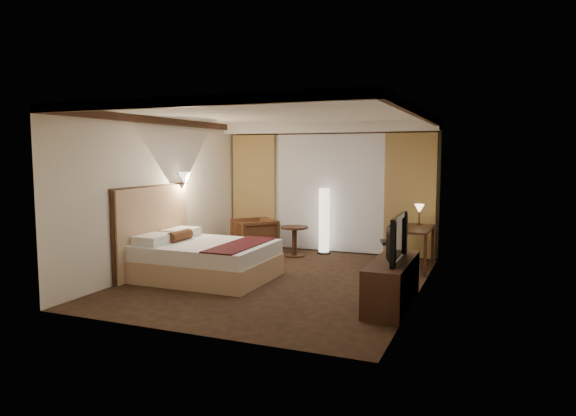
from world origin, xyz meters
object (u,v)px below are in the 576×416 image
at_px(side_table, 295,241).
at_px(television, 391,236).
at_px(armchair, 254,234).
at_px(floor_lamp, 324,221).
at_px(dresser, 392,283).
at_px(desk, 415,248).
at_px(bed, 207,260).
at_px(office_chair, 393,240).

bearing_deg(side_table, television, -47.55).
distance_m(armchair, side_table, 0.87).
bearing_deg(floor_lamp, dresser, -57.61).
xyz_separation_m(armchair, television, (3.30, -2.58, 0.55)).
height_order(floor_lamp, desk, floor_lamp).
bearing_deg(armchair, side_table, 49.82).
relative_size(armchair, television, 0.72).
bearing_deg(side_table, armchair, -173.71).
relative_size(floor_lamp, dresser, 0.85).
bearing_deg(bed, office_chair, 36.28).
xyz_separation_m(dresser, television, (-0.03, 0.00, 0.64)).
height_order(armchair, side_table, armchair).
distance_m(bed, office_chair, 3.36).
relative_size(armchair, office_chair, 0.81).
height_order(floor_lamp, television, floor_lamp).
distance_m(dresser, television, 0.64).
height_order(bed, side_table, bed).
distance_m(bed, television, 3.20).
distance_m(bed, floor_lamp, 3.02).
bearing_deg(office_chair, side_table, 153.83).
bearing_deg(floor_lamp, desk, -20.72).
relative_size(bed, floor_lamp, 1.53).
xyz_separation_m(armchair, floor_lamp, (1.32, 0.60, 0.28)).
relative_size(armchair, floor_lamp, 0.60).
relative_size(armchair, dresser, 0.50).
height_order(desk, television, television).
distance_m(office_chair, dresser, 2.43).
height_order(bed, floor_lamp, floor_lamp).
xyz_separation_m(bed, side_table, (0.67, 2.27, -0.00)).
xyz_separation_m(desk, office_chair, (-0.39, -0.05, 0.13)).
distance_m(desk, office_chair, 0.41).
xyz_separation_m(desk, dresser, (0.05, -2.43, -0.06)).
bearing_deg(armchair, bed, -41.51).
distance_m(armchair, dresser, 4.21).
bearing_deg(floor_lamp, side_table, -132.40).
relative_size(bed, armchair, 2.56).
bearing_deg(television, armchair, 51.01).
distance_m(armchair, floor_lamp, 1.47).
distance_m(bed, side_table, 2.37).
distance_m(side_table, television, 3.68).
height_order(side_table, television, television).
distance_m(bed, desk, 3.70).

